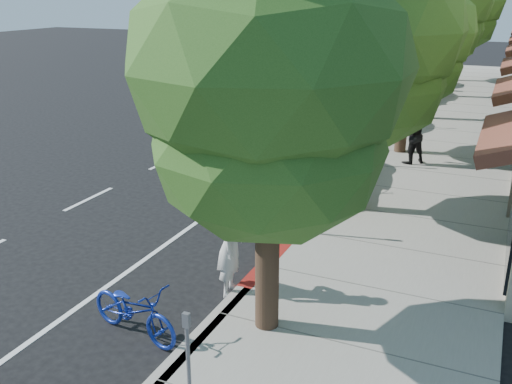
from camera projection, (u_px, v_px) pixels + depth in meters
The scene contains 17 objects.
ground at pixel (264, 272), 11.84m from camera, with size 120.00×120.00×0.00m, color black.
sidewalk at pixel (432, 174), 17.82m from camera, with size 4.60×56.00×0.15m, color gray.
curb at pixel (360, 165), 18.70m from camera, with size 0.30×56.00×0.15m, color #9E998E.
curb_red_segment at pixel (282, 250), 12.68m from camera, with size 0.32×4.00×0.15m, color maroon.
street_tree_0 at pixel (269, 73), 8.30m from camera, with size 4.29×4.29×7.10m.
street_tree_1 at pixel (367, 34), 13.40m from camera, with size 4.63×4.63×7.40m.
street_tree_2 at pixel (410, 33), 18.70m from camera, with size 4.32×4.32×6.80m.
street_tree_3 at pixel (437, 0), 23.53m from camera, with size 4.56×4.56×8.14m.
street_tree_4 at pixel (452, 4), 28.80m from camera, with size 4.11×4.11×7.58m.
street_tree_5 at pixel (463, 2), 33.97m from camera, with size 4.96×4.96×7.79m.
cyclist at pixel (230, 245), 10.70m from camera, with size 0.74×0.49×2.03m, color silver.
bicycle at pixel (134, 310), 9.51m from camera, with size 0.67×1.91×1.01m, color #162D9D.
silver_suv at pixel (308, 163), 16.70m from camera, with size 2.39×5.19×1.44m, color #ABAAAF.
dark_sedan at pixel (354, 110), 23.38m from camera, with size 1.79×5.14×1.69m, color black.
white_pickup at pixel (410, 85), 29.91m from camera, with size 2.10×5.17×1.50m, color silver.
dark_suv_far at pixel (425, 75), 33.44m from camera, with size 1.76×4.37×1.49m, color black.
pedestrian at pixel (412, 135), 18.40m from camera, with size 0.92×0.72×1.90m, color black.
Camera 1 is at (4.14, -9.74, 5.56)m, focal length 40.00 mm.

